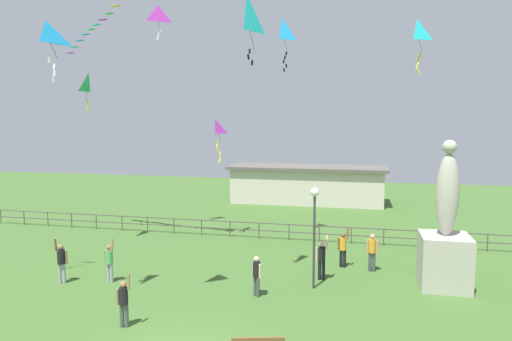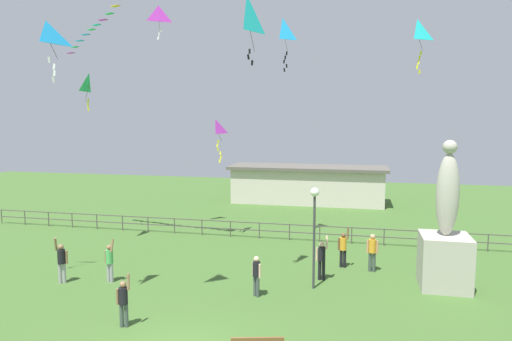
# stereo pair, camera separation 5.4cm
# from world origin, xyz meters

# --- Properties ---
(statue_monument) EXTENTS (1.93, 1.93, 6.09)m
(statue_monument) POSITION_xyz_m (8.56, 8.05, 1.77)
(statue_monument) COLOR #B2AD9E
(statue_monument) RESTS_ON ground_plane
(lamppost) EXTENTS (0.36, 0.36, 4.18)m
(lamppost) POSITION_xyz_m (3.32, 6.77, 3.06)
(lamppost) COLOR #38383D
(lamppost) RESTS_ON ground_plane
(person_1) EXTENTS (0.41, 0.33, 1.61)m
(person_1) POSITION_xyz_m (1.22, 5.43, 0.93)
(person_1) COLOR #3F4C47
(person_1) RESTS_ON ground_plane
(person_2) EXTENTS (0.49, 0.29, 1.85)m
(person_2) POSITION_xyz_m (-2.52, 1.86, 0.93)
(person_2) COLOR #3F4C47
(person_2) RESTS_ON ground_plane
(person_3) EXTENTS (0.51, 0.33, 1.98)m
(person_3) POSITION_xyz_m (3.56, 7.84, 0.99)
(person_3) COLOR black
(person_3) RESTS_ON ground_plane
(person_4) EXTENTS (0.54, 0.32, 1.98)m
(person_4) POSITION_xyz_m (-7.13, 5.06, 0.99)
(person_4) COLOR #99999E
(person_4) RESTS_ON ground_plane
(person_5) EXTENTS (0.50, 0.32, 1.94)m
(person_5) POSITION_xyz_m (4.41, 9.76, 0.97)
(person_5) COLOR black
(person_5) RESTS_ON ground_plane
(person_6) EXTENTS (0.50, 0.36, 1.91)m
(person_6) POSITION_xyz_m (-5.21, 5.61, 0.96)
(person_6) COLOR #99999E
(person_6) RESTS_ON ground_plane
(person_7) EXTENTS (0.52, 0.32, 1.74)m
(person_7) POSITION_xyz_m (5.72, 9.45, 1.00)
(person_7) COLOR #3F4C47
(person_7) RESTS_ON ground_plane
(kite_0) EXTENTS (0.48, 1.07, 1.95)m
(kite_0) POSITION_xyz_m (-8.74, 10.22, 8.74)
(kite_0) COLOR #1EB759
(kite_1) EXTENTS (0.85, 1.07, 2.02)m
(kite_1) POSITION_xyz_m (-5.47, 2.59, 9.70)
(kite_1) COLOR #198CD1
(kite_2) EXTENTS (0.72, 1.22, 2.43)m
(kite_2) POSITION_xyz_m (-2.93, 13.43, 6.36)
(kite_2) COLOR #B22DB2
(kite_3) EXTENTS (0.78, 1.07, 2.73)m
(kite_3) POSITION_xyz_m (0.60, 6.51, 10.95)
(kite_3) COLOR #19B2B2
(kite_6) EXTENTS (0.99, 0.91, 2.59)m
(kite_6) POSITION_xyz_m (7.64, 12.65, 11.06)
(kite_6) COLOR #19B2B2
(kite_7) EXTENTS (1.00, 0.80, 1.95)m
(kite_7) POSITION_xyz_m (-6.38, 13.75, 12.83)
(kite_7) COLOR #B22DB2
(kite_8) EXTENTS (0.99, 0.97, 2.82)m
(kite_8) POSITION_xyz_m (0.85, 13.61, 11.54)
(kite_8) COLOR #198CD1
(waterfront_railing) EXTENTS (36.06, 0.06, 0.95)m
(waterfront_railing) POSITION_xyz_m (-0.38, 14.00, 0.63)
(waterfront_railing) COLOR #4C4742
(waterfront_railing) RESTS_ON ground_plane
(pavilion_building) EXTENTS (12.80, 4.05, 3.04)m
(pavilion_building) POSITION_xyz_m (0.96, 26.00, 1.55)
(pavilion_building) COLOR beige
(pavilion_building) RESTS_ON ground_plane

